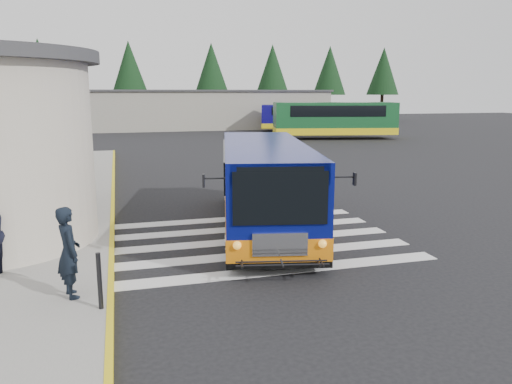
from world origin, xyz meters
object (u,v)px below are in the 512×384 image
object	(u,v)px
bollard	(100,281)
far_bus_b	(334,118)
transit_bus	(265,188)
far_bus_a	(306,117)
pedestrian_a	(69,252)

from	to	relation	value
bollard	far_bus_b	size ratio (longest dim) A/B	0.10
transit_bus	bollard	size ratio (longest dim) A/B	8.82
far_bus_a	bollard	bearing A→B (deg)	171.99
bollard	pedestrian_a	bearing A→B (deg)	127.18
transit_bus	pedestrian_a	distance (m)	6.52
pedestrian_a	far_bus_a	bearing A→B (deg)	-45.74
transit_bus	pedestrian_a	xyz separation A→B (m)	(-5.03, -4.15, -0.18)
pedestrian_a	bollard	distance (m)	0.97
far_bus_a	far_bus_b	world-z (taller)	far_bus_b
pedestrian_a	far_bus_a	size ratio (longest dim) A/B	0.19
transit_bus	pedestrian_a	world-z (taller)	transit_bus
bollard	far_bus_b	bearing A→B (deg)	59.25
bollard	far_bus_a	size ratio (longest dim) A/B	0.11
far_bus_b	pedestrian_a	bearing A→B (deg)	159.69
bollard	far_bus_a	world-z (taller)	far_bus_a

